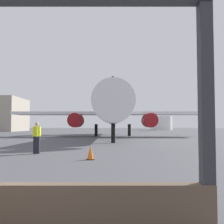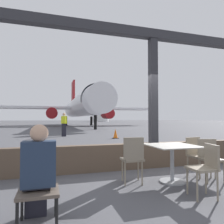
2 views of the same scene
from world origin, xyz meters
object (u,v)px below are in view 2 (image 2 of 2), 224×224
object	(u,v)px
cafe_chair_aisle_right	(133,156)
lounge_bench	(39,195)
ground_crew_worker	(64,124)
cafe_chair_window_left	(206,165)
fuel_storage_tank	(101,116)
cafe_chair_window_right	(196,153)
traffic_cone	(115,134)
dining_table	(172,158)
airplane	(81,106)
cafe_chair_aisle_left	(209,156)
seated_passenger	(38,169)

from	to	relation	value
cafe_chair_aisle_right	lounge_bench	distance (m)	2.09
cafe_chair_aisle_right	ground_crew_worker	xyz separation A→B (m)	(-0.62, 11.79, 0.34)
cafe_chair_window_left	fuel_storage_tank	world-z (taller)	fuel_storage_tank
lounge_bench	fuel_storage_tank	world-z (taller)	fuel_storage_tank
cafe_chair_window_right	lounge_bench	xyz separation A→B (m)	(-3.37, -1.33, -0.15)
cafe_chair_window_right	ground_crew_worker	bearing A→B (deg)	101.00
traffic_cone	fuel_storage_tank	bearing A→B (deg)	77.24
cafe_chair_aisle_right	fuel_storage_tank	xyz separation A→B (m)	(19.73, 85.04, 1.69)
cafe_chair_window_left	ground_crew_worker	distance (m)	12.88
cafe_chair_window_left	fuel_storage_tank	xyz separation A→B (m)	(18.82, 86.03, 1.72)
lounge_bench	cafe_chair_aisle_right	bearing A→B (deg)	34.11
dining_table	cafe_chair_aisle_right	xyz separation A→B (m)	(-0.83, 0.11, 0.07)
cafe_chair_window_right	lounge_bench	distance (m)	3.62
cafe_chair_window_right	cafe_chair_aisle_right	world-z (taller)	cafe_chair_aisle_right
dining_table	airplane	distance (m)	33.08
dining_table	lounge_bench	size ratio (longest dim) A/B	1.96
lounge_bench	ground_crew_worker	world-z (taller)	ground_crew_worker
airplane	cafe_chair_aisle_left	bearing A→B (deg)	-93.43
dining_table	ground_crew_worker	world-z (taller)	ground_crew_worker
lounge_bench	seated_passenger	xyz separation A→B (m)	(-0.01, 0.07, 0.29)
cafe_chair_window_left	cafe_chair_aisle_left	xyz separation A→B (m)	(0.76, 0.77, -0.02)
cafe_chair_aisle_left	fuel_storage_tank	distance (m)	87.16
dining_table	seated_passenger	size ratio (longest dim) A/B	0.76
seated_passenger	cafe_chair_window_left	bearing A→B (deg)	2.27
lounge_bench	ground_crew_worker	distance (m)	13.02
cafe_chair_window_left	traffic_cone	xyz separation A→B (m)	(1.66, 10.20, -0.24)
ground_crew_worker	traffic_cone	xyz separation A→B (m)	(3.18, -2.58, -0.60)
cafe_chair_aisle_left	lounge_bench	xyz separation A→B (m)	(-3.40, -0.95, -0.14)
ground_crew_worker	seated_passenger	bearing A→B (deg)	-94.95
dining_table	ground_crew_worker	distance (m)	11.99
cafe_chair_window_right	fuel_storage_tank	world-z (taller)	fuel_storage_tank
cafe_chair_aisle_right	airplane	bearing A→B (deg)	83.63
cafe_chair_aisle_right	seated_passenger	bearing A→B (deg)	-147.71
dining_table	traffic_cone	size ratio (longest dim) A/B	1.49
cafe_chair_window_right	traffic_cone	bearing A→B (deg)	84.19
traffic_cone	cafe_chair_aisle_right	bearing A→B (deg)	-105.57
traffic_cone	fuel_storage_tank	distance (m)	77.77
cafe_chair_window_right	fuel_storage_tank	size ratio (longest dim) A/B	0.12
cafe_chair_aisle_right	traffic_cone	size ratio (longest dim) A/B	1.49
seated_passenger	ground_crew_worker	size ratio (longest dim) A/B	0.71
seated_passenger	airplane	size ratio (longest dim) A/B	0.04
cafe_chair_window_left	cafe_chair_aisle_left	world-z (taller)	cafe_chair_window_left
cafe_chair_window_right	fuel_storage_tank	xyz separation A→B (m)	(18.09, 84.88, 1.73)
ground_crew_worker	traffic_cone	size ratio (longest dim) A/B	2.75
dining_table	cafe_chair_window_right	xyz separation A→B (m)	(0.81, 0.27, 0.03)
cafe_chair_window_right	airplane	bearing A→B (deg)	86.48
cafe_chair_aisle_left	fuel_storage_tank	size ratio (longest dim) A/B	0.12
cafe_chair_aisle_left	traffic_cone	bearing A→B (deg)	84.60
dining_table	ground_crew_worker	bearing A→B (deg)	96.95
dining_table	fuel_storage_tank	bearing A→B (deg)	77.48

